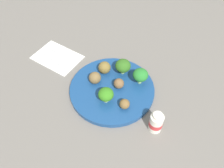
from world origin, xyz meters
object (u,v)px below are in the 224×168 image
Objects in this scene: broccoli_floret_back_right at (123,66)px; napkin at (57,57)px; meatball_near_rim at (119,83)px; fork at (62,54)px; broccoli_floret_mid_right at (106,95)px; meatball_mid_right at (125,104)px; meatball_front_right at (95,78)px; yogurt_bottle at (156,122)px; plate at (112,89)px; broccoli_floret_center at (140,75)px; knife at (55,60)px; meatball_back_left at (104,68)px.

broccoli_floret_back_right reaches higher than napkin.
meatball_near_rim is 0.27m from fork.
broccoli_floret_mid_right is 0.06m from meatball_mid_right.
napkin is at bearing 173.82° from meatball_front_right.
broccoli_floret_mid_right is at bearing -176.60° from yogurt_bottle.
plate is 4.96× the size of broccoli_floret_center.
meatball_mid_right reaches higher than fork.
meatball_near_rim is at bearing 88.70° from broccoli_floret_mid_right.
meatball_mid_right is (0.14, -0.03, -0.00)m from meatball_front_right.
meatball_front_right reaches higher than fork.
knife is at bearing -66.78° from napkin.
meatball_near_rim is 0.20× the size of napkin.
napkin is 0.02m from knife.
broccoli_floret_mid_right is 0.09m from meatball_front_right.
yogurt_bottle is (0.25, -0.09, -0.00)m from meatball_back_left.
broccoli_floret_mid_right is at bearing -79.64° from broccoli_floret_back_right.
fork is (-0.27, 0.01, -0.03)m from meatball_near_rim.
knife is (-0.33, 0.03, -0.02)m from meatball_mid_right.
meatball_near_rim reaches higher than knife.
broccoli_floret_center is at bearing 34.74° from meatball_front_right.
broccoli_floret_back_right is 0.26m from napkin.
plate is 6.89× the size of meatball_front_right.
meatball_back_left is at bearing 91.43° from meatball_front_right.
meatball_front_right reaches higher than napkin.
yogurt_bottle is (0.44, -0.07, 0.03)m from fork.
napkin is 2.34× the size of yogurt_bottle.
yogurt_bottle is at bearing -1.05° from meatball_mid_right.
meatball_front_right reaches higher than knife.
knife is (-0.31, -0.08, -0.04)m from broccoli_floret_center.
meatball_front_right is at bearing -120.00° from broccoli_floret_back_right.
broccoli_floret_center is 0.33× the size of napkin.
broccoli_floret_mid_right is at bearing -75.02° from plate.
fork is 0.04m from knife.
knife is 0.44m from yogurt_bottle.
broccoli_floret_mid_right is (0.01, -0.05, 0.04)m from plate.
meatball_back_left is 0.16m from meatball_mid_right.
broccoli_floret_back_right is 0.06m from meatball_back_left.
meatball_near_rim is 0.27m from knife.
fork is at bearing 91.36° from knife.
plate reaches higher than napkin.
meatball_mid_right is at bearing -11.66° from fork.
napkin is (-0.25, -0.07, -0.05)m from broccoli_floret_back_right.
napkin is 1.17× the size of knife.
yogurt_bottle reaches higher than broccoli_floret_back_right.
plate is 6.56× the size of meatball_back_left.
meatball_back_left is at bearing -147.16° from broccoli_floret_back_right.
broccoli_floret_mid_right is 1.48× the size of meatball_near_rim.
broccoli_floret_center is 1.66× the size of meatball_near_rim.
broccoli_floret_back_right is 0.23m from yogurt_bottle.
meatball_near_rim is at bearing -128.63° from broccoli_floret_center.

